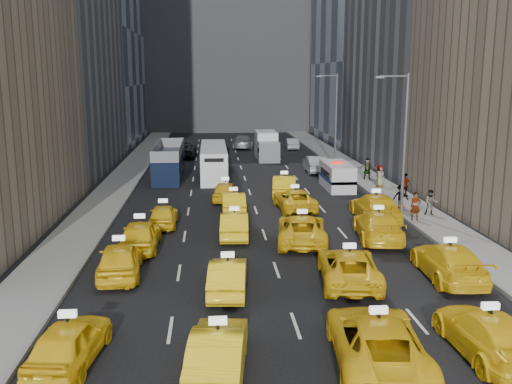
% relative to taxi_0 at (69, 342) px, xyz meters
% --- Properties ---
extents(ground, '(160.00, 160.00, 0.00)m').
position_rel_taxi_0_xyz_m(ground, '(7.45, 6.19, -0.72)').
color(ground, black).
rests_on(ground, ground).
extents(sidewalk_west, '(3.00, 90.00, 0.15)m').
position_rel_taxi_0_xyz_m(sidewalk_west, '(-3.05, 31.19, -0.65)').
color(sidewalk_west, gray).
rests_on(sidewalk_west, ground).
extents(sidewalk_east, '(3.00, 90.00, 0.15)m').
position_rel_taxi_0_xyz_m(sidewalk_east, '(17.95, 31.19, -0.65)').
color(sidewalk_east, gray).
rests_on(sidewalk_east, ground).
extents(curb_west, '(0.15, 90.00, 0.18)m').
position_rel_taxi_0_xyz_m(curb_west, '(-1.60, 31.19, -0.63)').
color(curb_west, slate).
rests_on(curb_west, ground).
extents(curb_east, '(0.15, 90.00, 0.18)m').
position_rel_taxi_0_xyz_m(curb_east, '(16.50, 31.19, -0.63)').
color(curb_east, slate).
rests_on(curb_east, ground).
extents(building_backdrop, '(30.00, 12.00, 40.00)m').
position_rel_taxi_0_xyz_m(building_backdrop, '(7.45, 78.19, 19.28)').
color(building_backdrop, slate).
rests_on(building_backdrop, ground).
extents(streetlight_near, '(2.15, 0.22, 9.00)m').
position_rel_taxi_0_xyz_m(streetlight_near, '(16.63, 18.19, 4.20)').
color(streetlight_near, '#595B60').
rests_on(streetlight_near, ground).
extents(streetlight_far, '(2.15, 0.22, 9.00)m').
position_rel_taxi_0_xyz_m(streetlight_far, '(16.63, 38.19, 4.20)').
color(streetlight_far, '#595B60').
rests_on(streetlight_far, ground).
extents(taxi_0, '(2.25, 4.43, 1.45)m').
position_rel_taxi_0_xyz_m(taxi_0, '(0.00, 0.00, 0.00)').
color(taxi_0, yellow).
rests_on(taxi_0, ground).
extents(taxi_1, '(2.09, 4.70, 1.50)m').
position_rel_taxi_0_xyz_m(taxi_1, '(4.61, -0.99, 0.03)').
color(taxi_1, yellow).
rests_on(taxi_1, ground).
extents(taxi_2, '(3.26, 6.07, 1.62)m').
position_rel_taxi_0_xyz_m(taxi_2, '(9.53, -0.88, 0.09)').
color(taxi_2, yellow).
rests_on(taxi_2, ground).
extents(taxi_3, '(2.16, 5.11, 1.47)m').
position_rel_taxi_0_xyz_m(taxi_3, '(13.27, -0.51, 0.01)').
color(taxi_3, yellow).
rests_on(taxi_3, ground).
extents(taxi_4, '(2.16, 4.73, 1.57)m').
position_rel_taxi_0_xyz_m(taxi_4, '(0.36, 7.89, 0.06)').
color(taxi_4, yellow).
rests_on(taxi_4, ground).
extents(taxi_5, '(1.83, 4.41, 1.42)m').
position_rel_taxi_0_xyz_m(taxi_5, '(5.12, 5.60, -0.01)').
color(taxi_5, yellow).
rests_on(taxi_5, ground).
extents(taxi_6, '(3.02, 5.50, 1.46)m').
position_rel_taxi_0_xyz_m(taxi_6, '(10.38, 6.28, 0.01)').
color(taxi_6, yellow).
rests_on(taxi_6, ground).
extents(taxi_7, '(2.46, 5.50, 1.56)m').
position_rel_taxi_0_xyz_m(taxi_7, '(14.93, 6.46, 0.06)').
color(taxi_7, yellow).
rests_on(taxi_7, ground).
extents(taxi_8, '(1.89, 4.65, 1.58)m').
position_rel_taxi_0_xyz_m(taxi_8, '(0.81, 11.87, 0.07)').
color(taxi_8, yellow).
rests_on(taxi_8, ground).
extents(taxi_9, '(1.73, 4.42, 1.43)m').
position_rel_taxi_0_xyz_m(taxi_9, '(5.74, 13.78, -0.01)').
color(taxi_9, yellow).
rests_on(taxi_9, ground).
extents(taxi_10, '(3.23, 5.77, 1.52)m').
position_rel_taxi_0_xyz_m(taxi_10, '(9.32, 12.42, 0.04)').
color(taxi_10, yellow).
rests_on(taxi_10, ground).
extents(taxi_11, '(2.95, 5.80, 1.61)m').
position_rel_taxi_0_xyz_m(taxi_11, '(13.56, 12.66, 0.08)').
color(taxi_11, yellow).
rests_on(taxi_11, ground).
extents(taxi_12, '(1.62, 3.98, 1.35)m').
position_rel_taxi_0_xyz_m(taxi_12, '(1.63, 16.47, -0.05)').
color(taxi_12, yellow).
rests_on(taxi_12, ground).
extents(taxi_13, '(1.49, 4.25, 1.40)m').
position_rel_taxi_0_xyz_m(taxi_13, '(5.93, 19.45, -0.02)').
color(taxi_13, yellow).
rests_on(taxi_13, ground).
extents(taxi_14, '(2.61, 5.12, 1.39)m').
position_rel_taxi_0_xyz_m(taxi_14, '(10.07, 20.14, -0.03)').
color(taxi_14, yellow).
rests_on(taxi_14, ground).
extents(taxi_15, '(2.59, 5.88, 1.68)m').
position_rel_taxi_0_xyz_m(taxi_15, '(14.62, 16.77, 0.12)').
color(taxi_15, yellow).
rests_on(taxi_15, ground).
extents(taxi_16, '(2.11, 4.27, 1.40)m').
position_rel_taxi_0_xyz_m(taxi_16, '(5.50, 23.23, -0.02)').
color(taxi_16, yellow).
rests_on(taxi_16, ground).
extents(taxi_17, '(2.26, 4.94, 1.57)m').
position_rel_taxi_0_xyz_m(taxi_17, '(9.92, 24.48, 0.06)').
color(taxi_17, yellow).
rests_on(taxi_17, ground).
extents(nypd_van, '(2.43, 5.24, 2.18)m').
position_rel_taxi_0_xyz_m(nypd_van, '(14.48, 27.03, 0.26)').
color(nypd_van, silver).
rests_on(nypd_van, ground).
extents(double_decker, '(2.34, 10.01, 2.91)m').
position_rel_taxi_0_xyz_m(double_decker, '(0.84, 33.29, 0.71)').
color(double_decker, black).
rests_on(double_decker, ground).
extents(city_bus, '(3.59, 10.82, 2.74)m').
position_rel_taxi_0_xyz_m(city_bus, '(4.76, 33.28, 0.63)').
color(city_bus, white).
rests_on(city_bus, ground).
extents(box_truck, '(2.74, 6.51, 2.90)m').
position_rel_taxi_0_xyz_m(box_truck, '(10.52, 43.74, 0.70)').
color(box_truck, white).
rests_on(box_truck, ground).
extents(misc_car_0, '(1.68, 4.72, 1.55)m').
position_rel_taxi_0_xyz_m(misc_car_0, '(14.13, 34.82, 0.05)').
color(misc_car_0, '#969A9D').
rests_on(misc_car_0, ground).
extents(misc_car_1, '(2.82, 6.02, 1.67)m').
position_rel_taxi_0_xyz_m(misc_car_1, '(1.53, 45.72, 0.11)').
color(misc_car_1, black).
rests_on(misc_car_1, ground).
extents(misc_car_2, '(2.89, 5.92, 1.66)m').
position_rel_taxi_0_xyz_m(misc_car_2, '(8.52, 53.01, 0.11)').
color(misc_car_2, slate).
rests_on(misc_car_2, ground).
extents(misc_car_3, '(2.07, 4.19, 1.37)m').
position_rel_taxi_0_xyz_m(misc_car_3, '(5.69, 48.87, -0.04)').
color(misc_car_3, black).
rests_on(misc_car_3, ground).
extents(misc_car_4, '(1.54, 4.08, 1.33)m').
position_rel_taxi_0_xyz_m(misc_car_4, '(14.40, 51.76, -0.06)').
color(misc_car_4, '#9A9BA1').
rests_on(misc_car_4, ground).
extents(pedestrian_0, '(0.66, 0.45, 1.75)m').
position_rel_taxi_0_xyz_m(pedestrian_0, '(16.90, 16.09, 0.30)').
color(pedestrian_0, gray).
rests_on(pedestrian_0, sidewalk_east).
extents(pedestrian_1, '(0.88, 0.66, 1.61)m').
position_rel_taxi_0_xyz_m(pedestrian_1, '(18.37, 17.34, 0.23)').
color(pedestrian_1, gray).
rests_on(pedestrian_1, sidewalk_east).
extents(pedestrian_2, '(1.11, 0.64, 1.61)m').
position_rel_taxi_0_xyz_m(pedestrian_2, '(17.06, 19.27, 0.23)').
color(pedestrian_2, gray).
rests_on(pedestrian_2, sidewalk_east).
extents(pedestrian_3, '(1.10, 0.73, 1.72)m').
position_rel_taxi_0_xyz_m(pedestrian_3, '(18.62, 22.95, 0.28)').
color(pedestrian_3, gray).
rests_on(pedestrian_3, sidewalk_east).
extents(pedestrian_4, '(0.96, 0.76, 1.73)m').
position_rel_taxi_0_xyz_m(pedestrian_4, '(17.91, 26.86, 0.29)').
color(pedestrian_4, gray).
rests_on(pedestrian_4, sidewalk_east).
extents(pedestrian_5, '(1.73, 0.89, 1.79)m').
position_rel_taxi_0_xyz_m(pedestrian_5, '(17.81, 30.21, 0.32)').
color(pedestrian_5, gray).
rests_on(pedestrian_5, sidewalk_east).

